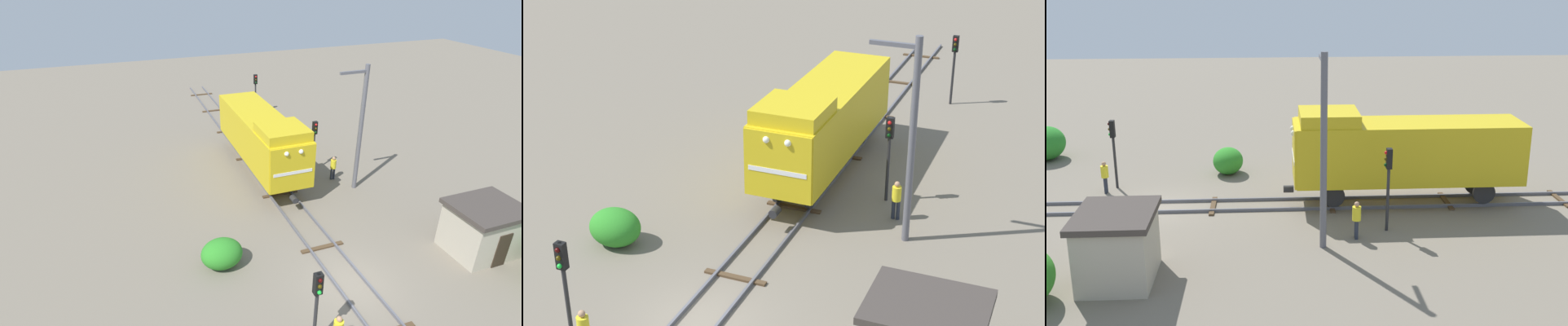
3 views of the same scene
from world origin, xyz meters
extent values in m
plane|color=#756B5B|center=(0.00, 0.00, 0.00)|extent=(104.59, 104.59, 0.00)
cube|color=#595960|center=(-0.72, 0.00, 0.08)|extent=(0.10, 69.73, 0.16)
cube|color=#595960|center=(0.72, 0.00, 0.08)|extent=(0.10, 69.73, 0.16)
cube|color=#4C3823|center=(0.00, -2.91, 0.04)|extent=(2.40, 0.24, 0.09)
cube|color=#4C3823|center=(0.00, 2.91, 0.04)|extent=(2.40, 0.24, 0.09)
cube|color=#4C3823|center=(0.00, 8.72, 0.04)|extent=(2.40, 0.24, 0.09)
cube|color=#4C3823|center=(0.00, 14.53, 0.04)|extent=(2.40, 0.24, 0.09)
cube|color=#4C3823|center=(0.00, 20.34, 0.04)|extent=(2.40, 0.24, 0.09)
cube|color=gold|center=(0.00, 12.48, 2.71)|extent=(2.90, 11.00, 2.90)
cube|color=gold|center=(0.00, 8.58, 4.46)|extent=(2.75, 2.80, 0.60)
cube|color=gold|center=(0.00, 6.93, 2.71)|extent=(2.84, 0.10, 2.84)
cube|color=white|center=(0.00, 6.89, 2.51)|extent=(2.46, 0.06, 0.20)
sphere|color=white|center=(-0.45, 6.88, 3.81)|extent=(0.28, 0.28, 0.28)
sphere|color=white|center=(0.45, 6.88, 3.81)|extent=(0.28, 0.28, 0.28)
cylinder|color=#262628|center=(0.00, 6.63, 0.86)|extent=(0.36, 0.50, 0.36)
cylinder|color=#262628|center=(-0.72, 8.78, 0.71)|extent=(0.18, 1.10, 1.10)
cylinder|color=#262628|center=(0.72, 8.78, 0.71)|extent=(0.18, 1.10, 1.10)
cylinder|color=#262628|center=(-0.72, 16.18, 0.71)|extent=(0.18, 1.10, 1.10)
cylinder|color=#262628|center=(0.72, 16.18, 0.71)|extent=(0.18, 1.10, 1.10)
cylinder|color=#262628|center=(-3.20, -2.42, 1.84)|extent=(0.14, 0.14, 3.68)
cube|color=black|center=(-3.20, -2.42, 3.23)|extent=(0.32, 0.24, 0.90)
sphere|color=#390606|center=(-3.20, -2.56, 3.50)|extent=(0.16, 0.16, 0.16)
sphere|color=#3C3306|center=(-3.20, -2.56, 3.22)|extent=(0.16, 0.16, 0.16)
sphere|color=green|center=(-3.20, -2.56, 2.94)|extent=(0.16, 0.16, 0.16)
cylinder|color=#262628|center=(3.40, 10.91, 1.91)|extent=(0.14, 0.14, 3.82)
cube|color=black|center=(3.40, 10.91, 3.37)|extent=(0.32, 0.24, 0.90)
sphere|color=red|center=(3.40, 10.77, 3.64)|extent=(0.16, 0.16, 0.16)
sphere|color=#3C3306|center=(3.40, 10.77, 3.36)|extent=(0.16, 0.16, 0.16)
sphere|color=black|center=(3.40, 10.77, 3.08)|extent=(0.16, 0.16, 0.16)
cylinder|color=#262B38|center=(-2.50, -2.82, 0.42)|extent=(0.15, 0.15, 0.85)
cylinder|color=#262B38|center=(-2.30, -2.82, 0.42)|extent=(0.15, 0.15, 0.85)
cylinder|color=yellow|center=(-2.40, -2.82, 1.16)|extent=(0.38, 0.38, 0.62)
sphere|color=tan|center=(-2.40, -2.82, 1.58)|extent=(0.23, 0.23, 0.23)
cylinder|color=#262B38|center=(4.10, 9.43, 0.42)|extent=(0.15, 0.15, 0.85)
cylinder|color=#262B38|center=(4.30, 9.43, 0.42)|extent=(0.15, 0.15, 0.85)
cylinder|color=yellow|center=(4.20, 9.43, 1.16)|extent=(0.38, 0.38, 0.62)
sphere|color=tan|center=(4.20, 9.43, 1.58)|extent=(0.23, 0.23, 0.23)
cylinder|color=#595960|center=(5.00, 7.92, 4.11)|extent=(0.28, 0.28, 8.22)
cube|color=#595960|center=(4.10, 7.92, 7.82)|extent=(1.80, 0.16, 0.16)
cube|color=#B2A893|center=(7.50, -0.01, 1.25)|extent=(3.20, 2.60, 2.50)
cube|color=#3F3833|center=(7.50, -0.01, 2.62)|extent=(3.50, 2.90, 0.24)
cube|color=#2D2319|center=(7.50, -1.33, 0.95)|extent=(0.80, 0.06, 1.90)
ellipsoid|color=#2D8726|center=(-5.31, 3.37, 0.75)|extent=(2.07, 1.69, 1.50)
camera|label=1|loc=(-8.92, -12.13, 13.58)|focal=28.00mm
camera|label=2|loc=(10.82, -19.08, 15.85)|focal=55.00mm
camera|label=3|loc=(30.26, 5.75, 11.55)|focal=45.00mm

